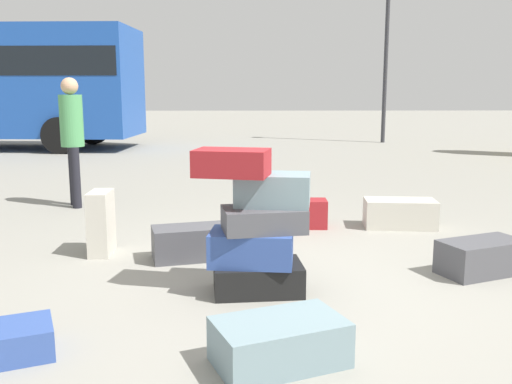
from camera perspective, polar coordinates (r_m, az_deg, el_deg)
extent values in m
plane|color=gray|center=(4.51, 2.94, -9.57)|extent=(80.00, 80.00, 0.00)
cube|color=black|center=(4.36, 0.19, -8.69)|extent=(0.71, 0.48, 0.23)
cube|color=#334F99|center=(4.28, -0.46, -5.65)|extent=(0.66, 0.46, 0.25)
cube|color=#4C4C51|center=(4.23, 0.78, -2.80)|extent=(0.66, 0.48, 0.18)
cube|color=gray|center=(4.28, 1.72, 0.25)|extent=(0.61, 0.43, 0.25)
cube|color=maroon|center=(4.14, -2.47, 2.99)|extent=(0.60, 0.45, 0.20)
cube|color=gray|center=(3.28, 2.41, -14.98)|extent=(0.83, 0.67, 0.26)
cube|color=#4C4C51|center=(5.21, -6.67, -5.14)|extent=(0.75, 0.52, 0.30)
cube|color=#4C4C51|center=(5.14, 21.96, -6.15)|extent=(0.81, 0.62, 0.29)
cube|color=beige|center=(6.56, 14.41, -2.12)|extent=(0.82, 0.47, 0.32)
cube|color=maroon|center=(6.37, 3.81, -2.19)|extent=(0.76, 0.30, 0.32)
cube|color=beige|center=(5.49, -15.46, -3.04)|extent=(0.20, 0.39, 0.60)
cylinder|color=black|center=(7.95, -18.04, 1.61)|extent=(0.12, 0.12, 0.81)
cylinder|color=black|center=(7.73, -17.84, 1.39)|extent=(0.12, 0.12, 0.81)
cylinder|color=#4C9959|center=(7.77, -18.24, 6.89)|extent=(0.30, 0.30, 0.67)
sphere|color=tan|center=(7.76, -18.43, 10.18)|extent=(0.22, 0.22, 0.22)
cylinder|color=black|center=(16.99, -16.23, 6.20)|extent=(0.91, 0.30, 0.90)
cylinder|color=black|center=(14.64, -19.28, 5.45)|extent=(0.91, 0.30, 0.90)
cylinder|color=#333338|center=(17.31, 13.10, 14.04)|extent=(0.12, 0.12, 5.50)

